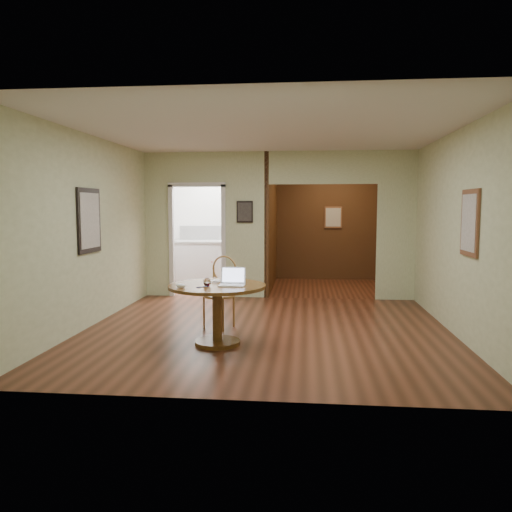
# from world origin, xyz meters

# --- Properties ---
(floor) EXTENTS (5.00, 5.00, 0.00)m
(floor) POSITION_xyz_m (0.00, 0.00, 0.00)
(floor) COLOR #402012
(floor) RESTS_ON ground
(room_shell) EXTENTS (5.20, 7.50, 5.00)m
(room_shell) POSITION_xyz_m (-0.47, 3.10, 1.29)
(room_shell) COLOR silver
(room_shell) RESTS_ON ground
(dining_table) EXTENTS (1.19, 1.19, 0.75)m
(dining_table) POSITION_xyz_m (-0.54, -0.75, 0.55)
(dining_table) COLOR brown
(dining_table) RESTS_ON ground
(chair) EXTENTS (0.55, 0.55, 1.01)m
(chair) POSITION_xyz_m (-0.65, 0.14, 0.56)
(chair) COLOR brown
(chair) RESTS_ON ground
(open_laptop) EXTENTS (0.31, 0.26, 0.21)m
(open_laptop) POSITION_xyz_m (-0.35, -0.77, 0.81)
(open_laptop) COLOR white
(open_laptop) RESTS_ON dining_table
(closed_laptop) EXTENTS (0.35, 0.28, 0.02)m
(closed_laptop) POSITION_xyz_m (-0.56, -0.56, 0.76)
(closed_laptop) COLOR #BBBCC0
(closed_laptop) RESTS_ON dining_table
(mouse) EXTENTS (0.13, 0.08, 0.05)m
(mouse) POSITION_xyz_m (-0.92, -1.04, 0.77)
(mouse) COLOR white
(mouse) RESTS_ON dining_table
(wine_glass) EXTENTS (0.09, 0.09, 0.10)m
(wine_glass) POSITION_xyz_m (-0.64, -0.88, 0.80)
(wine_glass) COLOR white
(wine_glass) RESTS_ON dining_table
(pen) EXTENTS (0.13, 0.11, 0.01)m
(pen) POSITION_xyz_m (-0.68, -0.97, 0.75)
(pen) COLOR #0C1855
(pen) RESTS_ON dining_table
(kitchen_cabinet) EXTENTS (2.06, 0.60, 0.94)m
(kitchen_cabinet) POSITION_xyz_m (-1.35, 4.20, 0.47)
(kitchen_cabinet) COLOR white
(kitchen_cabinet) RESTS_ON ground
(grocery_bag) EXTENTS (0.33, 0.30, 0.28)m
(grocery_bag) POSITION_xyz_m (-0.55, 4.20, 1.08)
(grocery_bag) COLOR beige
(grocery_bag) RESTS_ON kitchen_cabinet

